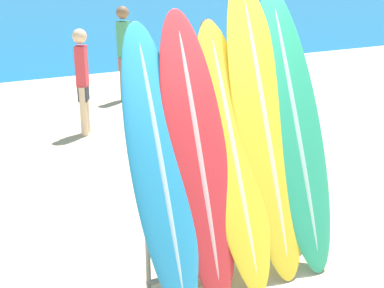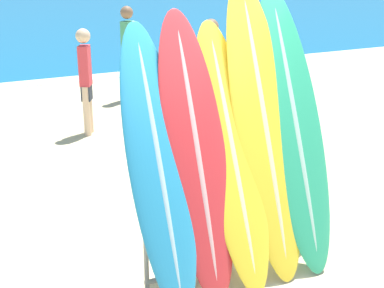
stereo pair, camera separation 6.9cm
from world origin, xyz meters
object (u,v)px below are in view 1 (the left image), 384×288
Objects in this scene: surfboard_slot_0 at (160,168)px; surfboard_rack at (234,221)px; surfboard_slot_4 at (295,129)px; person_far_left at (124,50)px; surfboard_slot_1 at (198,156)px; person_mid_beach at (207,70)px; surfboard_slot_3 at (265,129)px; surfboard_slot_2 at (233,156)px; person_near_water at (82,78)px.

surfboard_rack is at bearing -3.16° from surfboard_slot_0.
surfboard_slot_4 is 1.35× the size of person_far_left.
surfboard_slot_1 is 4.39m from person_mid_beach.
surfboard_slot_4 reaches higher than person_far_left.
surfboard_slot_4 is (0.31, -0.01, -0.04)m from surfboard_slot_3.
surfboard_slot_2 reaches higher than person_mid_beach.
person_far_left is at bearing 75.15° from surfboard_slot_1.
surfboard_slot_1 reaches higher than person_far_left.
person_mid_beach is at bearing 60.26° from surfboard_slot_1.
surfboard_rack is 0.68× the size of surfboard_slot_4.
person_near_water reaches higher than surfboard_rack.
person_mid_beach is (1.85, 3.86, 0.46)m from surfboard_rack.
surfboard_slot_4 is 1.47× the size of person_near_water.
surfboard_slot_2 is 1.31× the size of person_near_water.
surfboard_slot_1 is 0.34m from surfboard_slot_2.
person_mid_beach is at bearing 72.60° from surfboard_slot_4.
surfboard_slot_1 reaches higher than surfboard_rack.
person_mid_beach is at bearing 60.67° from person_far_left.
person_far_left is (1.62, 6.13, -0.16)m from surfboard_slot_1.
surfboard_slot_3 is 0.32m from surfboard_slot_4.
person_far_left is (1.29, 6.13, -0.10)m from surfboard_slot_2.
surfboard_slot_1 is 0.94× the size of surfboard_slot_4.
surfboard_slot_4 is 1.38× the size of person_mid_beach.
person_far_left is (1.29, 6.17, 0.48)m from surfboard_rack.
surfboard_slot_1 is 0.69m from surfboard_slot_3.
surfboard_slot_3 is (0.68, 0.05, 0.11)m from surfboard_slot_1.
surfboard_slot_4 is 3.97m from person_mid_beach.
person_near_water is at bearing 81.75° from surfboard_slot_0.
person_near_water is 2.19m from person_far_left.
surfboard_slot_0 is at bearing -176.71° from surfboard_slot_3.
surfboard_slot_0 is 6.44m from person_far_left.
surfboard_rack is at bearing -7.68° from surfboard_slot_1.
person_near_water is at bearing 90.49° from surfboard_slot_2.
surfboard_slot_3 reaches higher than surfboard_rack.
surfboard_rack is 0.73× the size of surfboard_slot_1.
surfboard_rack is 6.33m from person_far_left.
person_mid_beach reaches higher than surfboard_rack.
surfboard_slot_4 is (0.66, 0.08, 0.72)m from surfboard_rack.
surfboard_rack is at bearing -164.65° from surfboard_slot_3.
person_mid_beach is 0.98× the size of person_far_left.
person_far_left reaches higher than person_mid_beach.
surfboard_slot_1 is 1.30× the size of person_mid_beach.
surfboard_slot_1 is at bearing 172.32° from surfboard_rack.
surfboard_slot_2 reaches higher than surfboard_rack.
surfboard_slot_3 is 1.03× the size of surfboard_slot_4.
surfboard_slot_1 is at bearing 179.87° from surfboard_slot_2.
surfboard_slot_4 is at bearing -142.60° from person_near_water.
surfboard_slot_1 is at bearing 1.35° from surfboard_slot_0.
surfboard_slot_0 is at bearing -179.39° from surfboard_slot_2.
surfboard_slot_4 is at bearing 1.88° from surfboard_slot_0.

